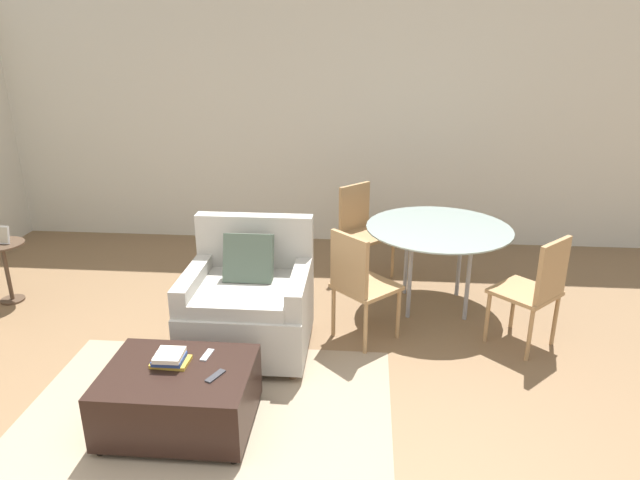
{
  "coord_description": "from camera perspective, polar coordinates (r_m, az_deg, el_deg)",
  "views": [
    {
      "loc": [
        0.81,
        -2.26,
        2.29
      ],
      "look_at": [
        0.46,
        1.92,
        0.75
      ],
      "focal_mm": 32.0,
      "sensor_mm": 36.0,
      "label": 1
    }
  ],
  "objects": [
    {
      "name": "ottoman",
      "position": [
        3.67,
        -13.88,
        -14.85
      ],
      "size": [
        0.88,
        0.68,
        0.4
      ],
      "color": "black",
      "rests_on": "ground_plane"
    },
    {
      "name": "book_stack",
      "position": [
        3.62,
        -14.79,
        -11.39
      ],
      "size": [
        0.23,
        0.18,
        0.08
      ],
      "color": "gold",
      "rests_on": "ottoman"
    },
    {
      "name": "side_table",
      "position": [
        5.74,
        -28.98,
        -1.86
      ],
      "size": [
        0.37,
        0.37,
        0.55
      ],
      "color": "#4C3828",
      "rests_on": "ground_plane"
    },
    {
      "name": "area_rug",
      "position": [
        3.88,
        -11.13,
        -16.37
      ],
      "size": [
        2.34,
        1.59,
        0.01
      ],
      "color": "gray",
      "rests_on": "ground_plane"
    },
    {
      "name": "tv_remote_primary",
      "position": [
        3.46,
        -10.42,
        -13.23
      ],
      "size": [
        0.1,
        0.15,
        0.01
      ],
      "color": "#333338",
      "rests_on": "ottoman"
    },
    {
      "name": "tv_remote_secondary",
      "position": [
        3.67,
        -11.22,
        -11.21
      ],
      "size": [
        0.06,
        0.14,
        0.01
      ],
      "color": "#B7B7BC",
      "rests_on": "ottoman"
    },
    {
      "name": "dining_table",
      "position": [
        4.93,
        11.74,
        0.5
      ],
      "size": [
        1.23,
        1.23,
        0.73
      ],
      "color": "#8C9E99",
      "rests_on": "ground_plane"
    },
    {
      "name": "dining_chair_near_left",
      "position": [
        4.34,
        3.88,
        -4.0
      ],
      "size": [
        0.59,
        0.59,
        0.9
      ],
      "color": "tan",
      "rests_on": "ground_plane"
    },
    {
      "name": "dining_chair_near_right",
      "position": [
        4.52,
        20.86,
        -4.32
      ],
      "size": [
        0.59,
        0.59,
        0.9
      ],
      "color": "tan",
      "rests_on": "ground_plane"
    },
    {
      "name": "dining_chair_far_left",
      "position": [
        5.57,
        4.14,
        1.55
      ],
      "size": [
        0.59,
        0.59,
        0.9
      ],
      "color": "tan",
      "rests_on": "ground_plane"
    },
    {
      "name": "wall_back",
      "position": [
        6.39,
        -2.58,
        11.93
      ],
      "size": [
        12.0,
        0.06,
        2.75
      ],
      "color": "beige",
      "rests_on": "ground_plane"
    },
    {
      "name": "armchair",
      "position": [
        4.32,
        -7.13,
        -6.3
      ],
      "size": [
        0.91,
        0.85,
        0.97
      ],
      "color": "#B2ADA3",
      "rests_on": "ground_plane"
    }
  ]
}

